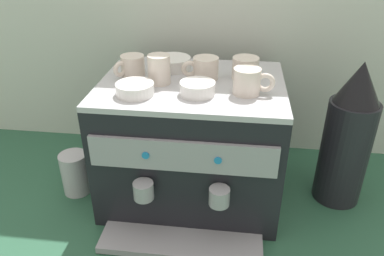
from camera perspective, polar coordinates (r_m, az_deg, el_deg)
The scene contains 12 objects.
ground_plane at distance 1.32m, azimuth 0.00°, elevation -9.24°, with size 4.00×4.00×0.00m, color #28563D.
espresso_machine at distance 1.20m, azimuth -0.03°, elevation -1.99°, with size 0.54×0.53×0.40m.
ceramic_cup_0 at distance 1.14m, azimuth 8.11°, elevation 8.90°, with size 0.08×0.11×0.06m.
ceramic_cup_1 at distance 1.13m, azimuth 1.89°, elevation 9.01°, with size 0.11×0.08×0.06m.
ceramic_cup_2 at distance 1.10m, azimuth -4.94°, elevation 8.89°, with size 0.07×0.11×0.08m.
ceramic_cup_3 at distance 1.17m, azimuth -9.07°, elevation 9.26°, with size 0.08×0.10×0.06m.
ceramic_cup_4 at distance 1.04m, azimuth 8.50°, elevation 6.97°, with size 0.11×0.07×0.07m.
ceramic_bowl_0 at distance 1.22m, azimuth -2.96°, elevation 9.72°, with size 0.12×0.12×0.04m.
ceramic_bowl_1 at distance 1.03m, azimuth 0.82°, elevation 5.96°, with size 0.10×0.10×0.04m.
ceramic_bowl_2 at distance 1.04m, azimuth -8.60°, elevation 5.80°, with size 0.10×0.10×0.03m.
coffee_grinder at distance 1.26m, azimuth 22.41°, elevation -1.36°, with size 0.15×0.15×0.47m.
milk_pitcher at distance 1.33m, azimuth -17.19°, elevation -6.52°, with size 0.09×0.09×0.14m, color #B7B7BC.
Camera 1 is at (0.13, -1.03, 0.82)m, focal length 35.38 mm.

